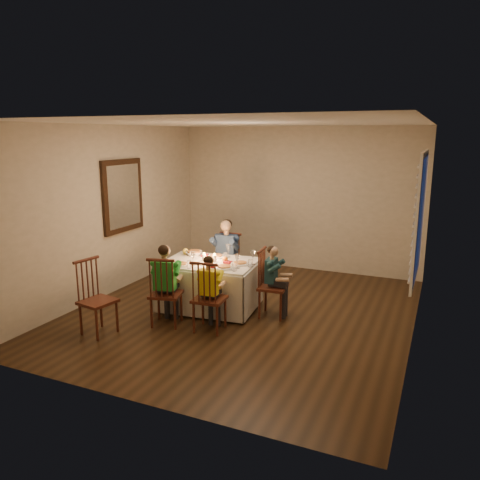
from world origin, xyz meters
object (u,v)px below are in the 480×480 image
at_px(chair_near_right, 210,330).
at_px(dining_table, 210,275).
at_px(chair_near_left, 167,324).
at_px(child_teal, 273,316).
at_px(adult, 226,292).
at_px(serving_bowl, 194,253).
at_px(chair_adult, 226,292).
at_px(chair_extra, 100,333).
at_px(child_yellow, 210,330).
at_px(child_green, 167,324).
at_px(chair_end, 273,316).

bearing_deg(chair_near_right, dining_table, -68.15).
relative_size(chair_near_left, child_teal, 0.95).
xyz_separation_m(dining_table, chair_near_right, (0.36, -0.71, -0.49)).
bearing_deg(adult, dining_table, -83.11).
bearing_deg(chair_near_left, serving_bowl, -97.41).
relative_size(chair_adult, chair_extra, 0.99).
relative_size(dining_table, child_yellow, 1.44).
bearing_deg(chair_near_left, dining_table, -122.36).
distance_m(dining_table, serving_bowl, 0.49).
bearing_deg(child_green, child_teal, -159.30).
bearing_deg(chair_near_right, adult, -78.07).
distance_m(dining_table, chair_extra, 1.68).
relative_size(chair_extra, child_teal, 0.96).
height_order(chair_end, chair_extra, chair_extra).
xyz_separation_m(adult, child_yellow, (0.44, -1.42, 0.00)).
bearing_deg(chair_end, dining_table, 89.54).
bearing_deg(chair_end, adult, 52.73).
distance_m(chair_near_left, serving_bowl, 1.24).
distance_m(chair_near_left, child_yellow, 0.61).
relative_size(chair_near_left, child_yellow, 0.95).
height_order(chair_near_right, child_green, child_green).
distance_m(dining_table, child_green, 0.95).
distance_m(child_yellow, child_teal, 0.97).
bearing_deg(adult, chair_near_right, -72.17).
distance_m(chair_adult, chair_end, 1.20).
xyz_separation_m(dining_table, serving_bowl, (-0.37, 0.23, 0.23)).
bearing_deg(serving_bowl, chair_near_right, -51.67).
relative_size(child_yellow, child_teal, 1.00).
bearing_deg(chair_extra, serving_bowl, -7.19).
height_order(chair_end, serving_bowl, serving_bowl).
height_order(chair_near_right, chair_end, same).
bearing_deg(chair_extra, dining_table, -22.47).
xyz_separation_m(chair_near_right, chair_extra, (-1.22, -0.65, 0.00)).
xyz_separation_m(chair_adult, serving_bowl, (-0.29, -0.49, 0.72)).
height_order(chair_end, child_teal, child_teal).
height_order(dining_table, chair_end, dining_table).
bearing_deg(dining_table, child_green, -113.06).
xyz_separation_m(chair_end, chair_extra, (-1.80, -1.43, 0.00)).
bearing_deg(adult, chair_end, -31.66).
xyz_separation_m(chair_adult, chair_near_right, (0.44, -1.42, 0.00)).
relative_size(chair_adult, chair_near_right, 1.00).
xyz_separation_m(child_green, child_yellow, (0.60, 0.07, 0.00)).
distance_m(child_green, child_yellow, 0.61).
distance_m(child_teal, serving_bowl, 1.50).
xyz_separation_m(chair_adult, chair_near_left, (-0.16, -1.49, 0.00)).
bearing_deg(child_yellow, chair_near_left, 0.89).
distance_m(dining_table, chair_end, 1.06).
height_order(chair_adult, chair_end, same).
bearing_deg(chair_extra, child_teal, -41.52).
relative_size(chair_near_right, child_green, 0.87).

